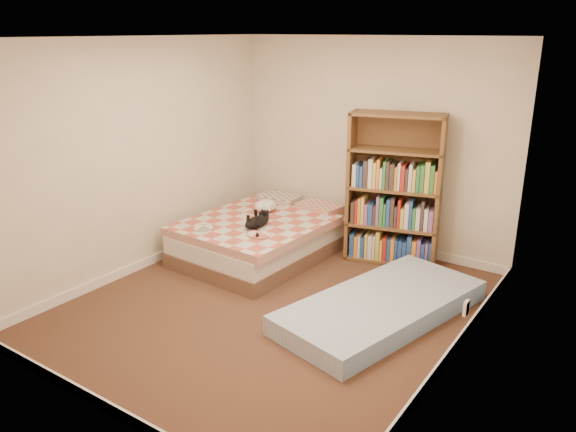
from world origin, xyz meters
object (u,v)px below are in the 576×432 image
Objects in this scene: bookshelf at (394,210)px; floor_mattress at (381,307)px; black_cat at (259,221)px; white_dog at (266,206)px; bed at (264,236)px.

bookshelf reaches higher than floor_mattress.
black_cat is at bearing -177.21° from floor_mattress.
black_cat reaches higher than floor_mattress.
bookshelf reaches higher than white_dog.
black_cat is 2.13× the size of white_dog.
white_dog is at bearing 125.11° from bed.
bookshelf is 1.49m from floor_mattress.
white_dog is (-1.94, 0.80, 0.44)m from floor_mattress.
black_cat is 0.54m from white_dog.
bed is at bearing -62.32° from white_dog.
white_dog is (-1.44, -0.51, -0.07)m from bookshelf.
bed is 3.07× the size of black_cat.
bed is 0.95× the size of floor_mattress.
black_cat reaches higher than bed.
bookshelf is at bearing 14.60° from white_dog.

